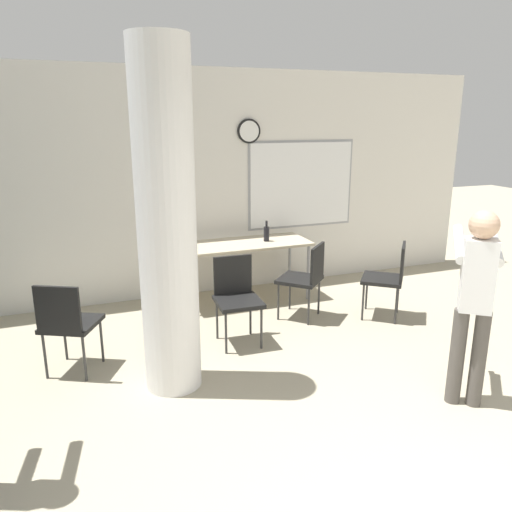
{
  "coord_description": "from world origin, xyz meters",
  "views": [
    {
      "loc": [
        -1.51,
        -1.06,
        2.22
      ],
      "look_at": [
        -0.02,
        2.89,
        1.04
      ],
      "focal_mm": 35.0,
      "sensor_mm": 36.0,
      "label": 1
    }
  ],
  "objects_px": {
    "chair_near_pillar": "(67,321)",
    "chair_table_front": "(236,294)",
    "bottle_on_table": "(266,233)",
    "chair_table_right": "(306,275)",
    "person_playing_side": "(475,293)",
    "folding_table": "(241,247)",
    "chair_mid_room": "(389,275)"
  },
  "relations": [
    {
      "from": "folding_table",
      "to": "chair_table_right",
      "type": "bearing_deg",
      "value": -60.09
    },
    {
      "from": "chair_table_right",
      "to": "chair_table_front",
      "type": "bearing_deg",
      "value": -161.86
    },
    {
      "from": "bottle_on_table",
      "to": "chair_near_pillar",
      "type": "relative_size",
      "value": 0.3
    },
    {
      "from": "chair_near_pillar",
      "to": "chair_table_right",
      "type": "bearing_deg",
      "value": 9.72
    },
    {
      "from": "chair_mid_room",
      "to": "chair_table_front",
      "type": "xyz_separation_m",
      "value": [
        -1.81,
        0.02,
        0.0
      ]
    },
    {
      "from": "bottle_on_table",
      "to": "chair_table_right",
      "type": "bearing_deg",
      "value": -79.25
    },
    {
      "from": "bottle_on_table",
      "to": "chair_table_right",
      "type": "distance_m",
      "value": 0.88
    },
    {
      "from": "bottle_on_table",
      "to": "chair_table_right",
      "type": "relative_size",
      "value": 0.3
    },
    {
      "from": "bottle_on_table",
      "to": "chair_table_right",
      "type": "xyz_separation_m",
      "value": [
        0.15,
        -0.8,
        -0.32
      ]
    },
    {
      "from": "chair_mid_room",
      "to": "person_playing_side",
      "type": "height_order",
      "value": "person_playing_side"
    },
    {
      "from": "folding_table",
      "to": "bottle_on_table",
      "type": "bearing_deg",
      "value": -3.97
    },
    {
      "from": "chair_table_right",
      "to": "person_playing_side",
      "type": "height_order",
      "value": "person_playing_side"
    },
    {
      "from": "bottle_on_table",
      "to": "chair_table_front",
      "type": "height_order",
      "value": "bottle_on_table"
    },
    {
      "from": "chair_near_pillar",
      "to": "person_playing_side",
      "type": "height_order",
      "value": "person_playing_side"
    },
    {
      "from": "chair_table_front",
      "to": "person_playing_side",
      "type": "relative_size",
      "value": 0.55
    },
    {
      "from": "chair_near_pillar",
      "to": "chair_mid_room",
      "type": "bearing_deg",
      "value": 1.94
    },
    {
      "from": "bottle_on_table",
      "to": "chair_near_pillar",
      "type": "xyz_separation_m",
      "value": [
        -2.37,
        -1.23,
        -0.32
      ]
    },
    {
      "from": "person_playing_side",
      "to": "bottle_on_table",
      "type": "bearing_deg",
      "value": 101.53
    },
    {
      "from": "chair_mid_room",
      "to": "chair_near_pillar",
      "type": "bearing_deg",
      "value": -178.06
    },
    {
      "from": "chair_near_pillar",
      "to": "chair_table_right",
      "type": "distance_m",
      "value": 2.55
    },
    {
      "from": "bottle_on_table",
      "to": "person_playing_side",
      "type": "bearing_deg",
      "value": -78.47
    },
    {
      "from": "person_playing_side",
      "to": "chair_mid_room",
      "type": "bearing_deg",
      "value": 74.81
    },
    {
      "from": "chair_near_pillar",
      "to": "chair_table_front",
      "type": "height_order",
      "value": "same"
    },
    {
      "from": "chair_mid_room",
      "to": "chair_table_right",
      "type": "distance_m",
      "value": 0.94
    },
    {
      "from": "chair_near_pillar",
      "to": "person_playing_side",
      "type": "bearing_deg",
      "value": -28.43
    },
    {
      "from": "chair_near_pillar",
      "to": "chair_table_front",
      "type": "relative_size",
      "value": 1.0
    },
    {
      "from": "chair_near_pillar",
      "to": "person_playing_side",
      "type": "distance_m",
      "value": 3.37
    },
    {
      "from": "chair_table_right",
      "to": "bottle_on_table",
      "type": "bearing_deg",
      "value": 100.75
    },
    {
      "from": "folding_table",
      "to": "person_playing_side",
      "type": "relative_size",
      "value": 1.07
    },
    {
      "from": "chair_near_pillar",
      "to": "bottle_on_table",
      "type": "bearing_deg",
      "value": 27.53
    },
    {
      "from": "bottle_on_table",
      "to": "person_playing_side",
      "type": "xyz_separation_m",
      "value": [
        0.58,
        -2.83,
        0.09
      ]
    },
    {
      "from": "chair_mid_room",
      "to": "person_playing_side",
      "type": "bearing_deg",
      "value": -105.19
    }
  ]
}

